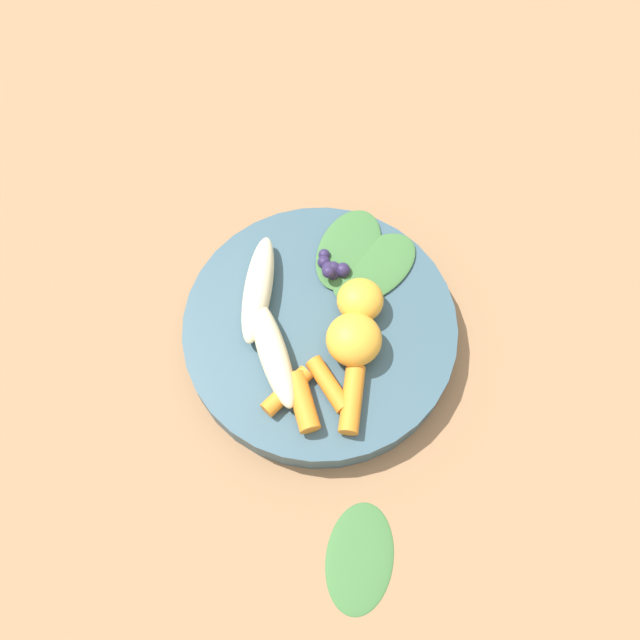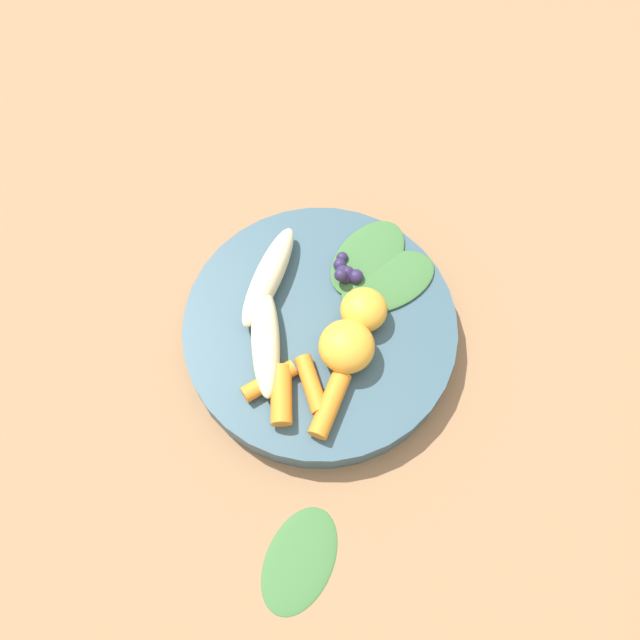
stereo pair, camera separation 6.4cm
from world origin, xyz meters
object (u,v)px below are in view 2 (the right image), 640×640
Objects in this scene: kale_leaf_stray at (300,560)px; banana_peeled_left at (265,340)px; orange_segment_near at (364,310)px; banana_peeled_right at (268,276)px; bowl at (320,331)px.

banana_peeled_left is at bearing -146.51° from kale_leaf_stray.
orange_segment_near is 0.23m from kale_leaf_stray.
kale_leaf_stray is (-0.11, 0.23, -0.04)m from banana_peeled_right.
kale_leaf_stray is at bearing 102.75° from bowl.
banana_peeled_left is 2.56× the size of orange_segment_near.
orange_segment_near is at bearing -171.31° from kale_leaf_stray.
orange_segment_near reaches higher than kale_leaf_stray.
banana_peeled_right is 1.18× the size of kale_leaf_stray.
banana_peeled_left reaches higher than bowl.
bowl is at bearing 109.04° from banana_peeled_left.
kale_leaf_stray is at bearing 27.99° from banana_peeled_right.
banana_peeled_right is at bearing -24.34° from bowl.
bowl is at bearing 28.10° from orange_segment_near.
orange_segment_near is at bearing -151.90° from bowl.
kale_leaf_stray is at bearing 92.52° from orange_segment_near.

